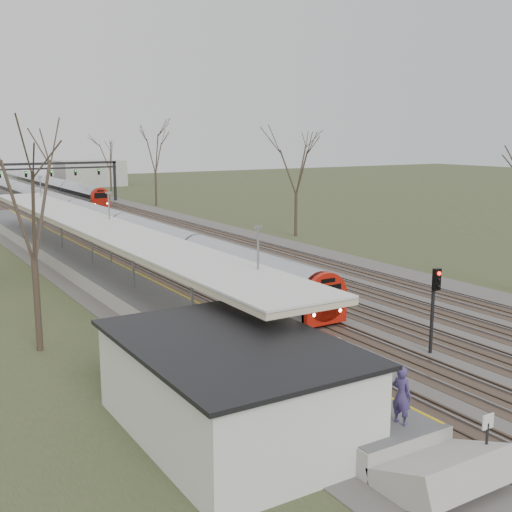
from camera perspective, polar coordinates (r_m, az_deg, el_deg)
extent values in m
cube|color=#474442|center=(69.21, -12.34, 2.23)|extent=(24.00, 160.00, 0.10)
cube|color=#4C3828|center=(67.50, -17.15, 1.82)|extent=(2.60, 160.00, 0.06)
cube|color=gray|center=(67.32, -17.74, 1.83)|extent=(0.07, 160.00, 0.12)
cube|color=gray|center=(67.67, -16.56, 1.94)|extent=(0.07, 160.00, 0.12)
cube|color=#4C3828|center=(68.43, -14.32, 2.09)|extent=(2.60, 160.00, 0.06)
cube|color=gray|center=(68.22, -14.89, 2.09)|extent=(0.07, 160.00, 0.12)
cube|color=gray|center=(68.64, -13.75, 2.20)|extent=(0.07, 160.00, 0.12)
cube|color=#4C3828|center=(69.53, -11.56, 2.33)|extent=(2.60, 160.00, 0.06)
cube|color=gray|center=(69.28, -12.12, 2.34)|extent=(0.07, 160.00, 0.12)
cube|color=gray|center=(69.77, -11.01, 2.44)|extent=(0.07, 160.00, 0.12)
cube|color=#4C3828|center=(70.78, -8.90, 2.57)|extent=(2.60, 160.00, 0.06)
cube|color=gray|center=(70.51, -9.44, 2.58)|extent=(0.07, 160.00, 0.12)
cube|color=gray|center=(71.05, -8.37, 2.67)|extent=(0.07, 160.00, 0.12)
cube|color=#4C3828|center=(72.19, -6.34, 2.79)|extent=(2.60, 160.00, 0.06)
cube|color=gray|center=(71.88, -6.86, 2.80)|extent=(0.07, 160.00, 0.12)
cube|color=gray|center=(72.48, -5.83, 2.89)|extent=(0.07, 160.00, 0.12)
cube|color=#9E9B93|center=(49.99, -15.48, -0.61)|extent=(3.50, 69.00, 1.00)
cylinder|color=slate|center=(24.96, 2.39, -6.76)|extent=(0.14, 0.14, 3.00)
cylinder|color=slate|center=(31.67, -5.72, -3.02)|extent=(0.14, 0.14, 3.00)
cylinder|color=slate|center=(38.87, -10.87, -0.58)|extent=(0.14, 0.14, 3.00)
cylinder|color=slate|center=(46.33, -14.39, 1.09)|extent=(0.14, 0.14, 3.00)
cylinder|color=slate|center=(53.94, -16.93, 2.29)|extent=(0.14, 0.14, 3.00)
cylinder|color=slate|center=(61.66, -18.84, 3.18)|extent=(0.14, 0.14, 3.00)
cube|color=silver|center=(45.15, -14.11, 2.85)|extent=(4.10, 50.00, 0.12)
cube|color=#C3BB97|center=(45.18, -14.10, 2.63)|extent=(4.10, 50.00, 0.25)
cube|color=silver|center=(21.97, -2.30, -11.76)|extent=(6.00, 9.00, 3.20)
cube|color=black|center=(100.52, -12.44, 6.51)|extent=(0.35, 0.35, 6.00)
cube|color=black|center=(97.48, -18.25, 7.81)|extent=(21.00, 0.35, 0.35)
cube|color=black|center=(97.51, -18.23, 7.39)|extent=(21.00, 0.25, 0.25)
cube|color=black|center=(96.10, -21.82, 6.71)|extent=(0.32, 0.22, 0.85)
sphere|color=#0CFF19|center=(95.95, -21.81, 6.85)|extent=(0.16, 0.16, 0.16)
cube|color=black|center=(96.75, -19.77, 6.86)|extent=(0.32, 0.22, 0.85)
sphere|color=#0CFF19|center=(96.60, -19.76, 7.01)|extent=(0.16, 0.16, 0.16)
cube|color=black|center=(97.53, -17.75, 7.01)|extent=(0.32, 0.22, 0.85)
sphere|color=#0CFF19|center=(97.38, -17.73, 7.15)|extent=(0.16, 0.16, 0.16)
cube|color=black|center=(98.43, -15.76, 7.15)|extent=(0.32, 0.22, 0.85)
sphere|color=#0CFF19|center=(98.28, -15.74, 7.29)|extent=(0.16, 0.16, 0.16)
cube|color=black|center=(99.44, -13.81, 7.27)|extent=(0.32, 0.22, 0.85)
sphere|color=#0CFF19|center=(99.30, -13.79, 7.41)|extent=(0.16, 0.16, 0.16)
cylinder|color=#2D231C|center=(31.38, -18.86, -4.15)|extent=(0.30, 0.30, 4.50)
cylinder|color=#2D231C|center=(63.71, 3.56, 3.74)|extent=(0.30, 0.30, 4.50)
cube|color=#ADAFB7|center=(73.76, -15.69, 3.42)|extent=(2.55, 90.00, 1.60)
cylinder|color=#ADAFB7|center=(73.69, -15.72, 3.92)|extent=(2.60, 89.70, 2.60)
cube|color=black|center=(73.68, -15.72, 4.00)|extent=(2.62, 89.40, 0.55)
cube|color=#9F1409|center=(33.60, 6.11, -4.77)|extent=(2.55, 0.50, 1.50)
cylinder|color=#9F1409|center=(33.46, 6.08, -3.60)|extent=(2.60, 0.60, 2.60)
cube|color=black|center=(33.18, 6.37, -3.19)|extent=(1.70, 0.12, 0.70)
sphere|color=white|center=(32.98, 5.14, -5.23)|extent=(0.22, 0.22, 0.22)
sphere|color=white|center=(33.99, 7.45, -4.80)|extent=(0.22, 0.22, 0.22)
cube|color=black|center=(73.88, -15.65, 2.71)|extent=(1.80, 89.00, 0.35)
cube|color=#ADAFB7|center=(116.90, -18.24, 5.85)|extent=(2.55, 60.00, 1.60)
cylinder|color=#ADAFB7|center=(116.85, -18.26, 6.16)|extent=(2.60, 59.70, 2.60)
cube|color=black|center=(116.85, -18.26, 6.21)|extent=(2.62, 59.40, 0.55)
cube|color=#9F1409|center=(88.19, -13.66, 4.62)|extent=(2.55, 0.50, 1.50)
cylinder|color=#9F1409|center=(88.17, -13.69, 5.08)|extent=(2.60, 0.60, 2.60)
cube|color=black|center=(87.89, -13.65, 5.26)|extent=(1.70, 0.12, 0.70)
sphere|color=white|center=(87.76, -14.15, 4.50)|extent=(0.22, 0.22, 0.22)
sphere|color=white|center=(88.28, -13.10, 4.59)|extent=(0.22, 0.22, 0.22)
cube|color=black|center=(116.98, -18.21, 5.40)|extent=(1.80, 59.00, 0.35)
imported|color=#3F3364|center=(21.06, 12.82, -12.00)|extent=(0.58, 0.77, 1.92)
cylinder|color=black|center=(30.42, 15.40, -4.91)|extent=(0.16, 0.16, 4.00)
cube|color=black|center=(29.94, 15.76, -2.02)|extent=(0.35, 0.22, 1.00)
sphere|color=#FF0C05|center=(29.79, 15.97, -1.50)|extent=(0.18, 0.18, 0.18)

